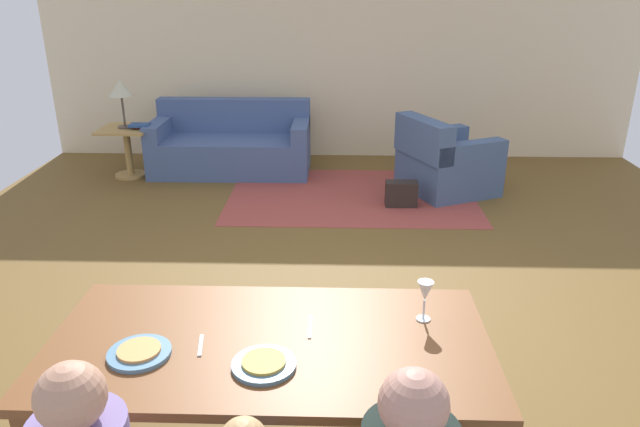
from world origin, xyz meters
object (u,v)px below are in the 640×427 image
at_px(dining_table, 270,355).
at_px(wine_glass, 425,293).
at_px(table_lamp, 121,90).
at_px(handbag, 401,194).
at_px(plate_near_child, 264,365).
at_px(book_lower, 145,126).
at_px(side_table, 127,145).
at_px(book_upper, 140,125).
at_px(plate_near_man, 139,353).
at_px(armchair, 444,163).
at_px(couch, 232,146).

bearing_deg(dining_table, wine_glass, 15.34).
relative_size(table_lamp, handbag, 1.69).
height_order(plate_near_child, book_lower, plate_near_child).
relative_size(wine_glass, handbag, 0.58).
bearing_deg(handbag, table_lamp, 163.73).
bearing_deg(side_table, handbag, -16.27).
bearing_deg(book_upper, wine_glass, -58.32).
height_order(wine_glass, side_table, wine_glass).
height_order(plate_near_man, table_lamp, table_lamp).
xyz_separation_m(armchair, book_lower, (-3.37, 0.44, 0.28)).
relative_size(plate_near_man, book_upper, 1.14).
bearing_deg(dining_table, couch, 101.81).
relative_size(armchair, table_lamp, 2.11).
bearing_deg(side_table, armchair, -6.73).
bearing_deg(plate_near_man, dining_table, 13.47).
relative_size(wine_glass, table_lamp, 0.34).
bearing_deg(armchair, dining_table, -109.31).
distance_m(book_lower, handbag, 3.04).
bearing_deg(couch, armchair, -15.73).
relative_size(side_table, book_upper, 2.64).
xyz_separation_m(dining_table, handbag, (0.92, 3.59, -0.56)).
bearing_deg(dining_table, handbag, 75.56).
height_order(dining_table, handbag, dining_table).
xyz_separation_m(plate_near_man, book_upper, (-1.47, 4.56, -0.15)).
relative_size(couch, book_lower, 8.40).
bearing_deg(handbag, plate_near_man, -111.02).
distance_m(dining_table, side_table, 4.99).
bearing_deg(armchair, plate_near_man, -114.71).
height_order(armchair, handbag, armchair).
bearing_deg(plate_near_child, handbag, 76.22).
bearing_deg(plate_near_man, couch, 95.76).
xyz_separation_m(plate_near_child, table_lamp, (-2.16, 4.67, 0.24)).
relative_size(dining_table, wine_glass, 9.80).
relative_size(book_lower, handbag, 0.69).
height_order(dining_table, book_lower, dining_table).
bearing_deg(plate_near_child, book_upper, 113.12).
height_order(plate_near_man, book_lower, plate_near_man).
distance_m(side_table, handbag, 3.22).
bearing_deg(side_table, plate_near_child, -65.20).
xyz_separation_m(armchair, handbag, (-0.50, -0.48, -0.19)).
height_order(side_table, book_lower, book_lower).
bearing_deg(plate_near_man, book_upper, 107.89).
relative_size(book_lower, book_upper, 1.00).
distance_m(plate_near_man, couch, 4.92).
bearing_deg(plate_near_man, book_lower, 107.28).
distance_m(armchair, book_upper, 3.43).
bearing_deg(handbag, armchair, 43.62).
bearing_deg(dining_table, armchair, 70.69).
distance_m(couch, armchair, 2.51).
bearing_deg(handbag, book_upper, 163.66).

